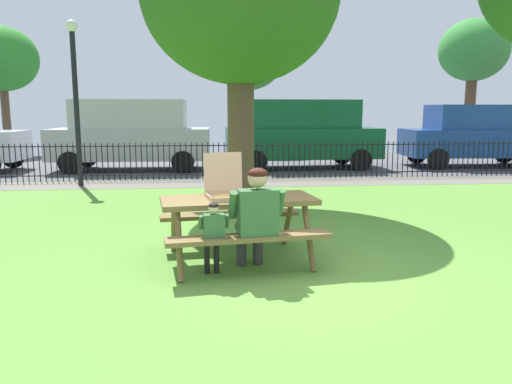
# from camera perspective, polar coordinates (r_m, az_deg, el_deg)

# --- Properties ---
(ground) EXTENTS (28.00, 11.81, 0.02)m
(ground) POSITION_cam_1_polar(r_m,az_deg,el_deg) (7.16, 3.30, -5.11)
(ground) COLOR #5E9539
(cobblestone_walkway) EXTENTS (28.00, 1.40, 0.01)m
(cobblestone_walkway) POSITION_cam_1_polar(r_m,az_deg,el_deg) (12.23, -0.28, 1.06)
(cobblestone_walkway) COLOR slate
(street_asphalt) EXTENTS (28.00, 7.13, 0.01)m
(street_asphalt) POSITION_cam_1_polar(r_m,az_deg,el_deg) (16.45, -1.55, 3.23)
(street_asphalt) COLOR #515154
(picnic_table_foreground) EXTENTS (1.99, 1.72, 0.79)m
(picnic_table_foreground) POSITION_cam_1_polar(r_m,az_deg,el_deg) (5.85, -2.02, -2.33)
(picnic_table_foreground) COLOR brown
(picnic_table_foreground) RESTS_ON ground
(pizza_box_open) EXTENTS (0.55, 0.58, 0.52)m
(pizza_box_open) POSITION_cam_1_polar(r_m,az_deg,el_deg) (5.80, -3.44, 0.29)
(pizza_box_open) COLOR tan
(pizza_box_open) RESTS_ON picnic_table_foreground
(pizza_slice_on_table) EXTENTS (0.20, 0.27, 0.02)m
(pizza_slice_on_table) POSITION_cam_1_polar(r_m,az_deg,el_deg) (6.02, 0.11, -0.24)
(pizza_slice_on_table) COLOR #F3D757
(pizza_slice_on_table) RESTS_ON picnic_table_foreground
(adult_at_table) EXTENTS (0.63, 0.63, 1.19)m
(adult_at_table) POSITION_cam_1_polar(r_m,az_deg,el_deg) (5.37, -0.02, -2.73)
(adult_at_table) COLOR #373737
(adult_at_table) RESTS_ON ground
(child_at_table) EXTENTS (0.34, 0.33, 0.84)m
(child_at_table) POSITION_cam_1_polar(r_m,az_deg,el_deg) (5.29, -4.96, -4.60)
(child_at_table) COLOR black
(child_at_table) RESTS_ON ground
(iron_fence_streetside) EXTENTS (22.62, 0.03, 0.96)m
(iron_fence_streetside) POSITION_cam_1_polar(r_m,az_deg,el_deg) (12.86, -0.55, 3.68)
(iron_fence_streetside) COLOR black
(iron_fence_streetside) RESTS_ON ground
(lamp_post_walkway) EXTENTS (0.28, 0.28, 3.80)m
(lamp_post_walkway) POSITION_cam_1_polar(r_m,az_deg,el_deg) (12.34, -20.17, 11.47)
(lamp_post_walkway) COLOR black
(lamp_post_walkway) RESTS_ON ground
(parked_car_center) EXTENTS (4.62, 2.00, 2.08)m
(parked_car_center) POSITION_cam_1_polar(r_m,az_deg,el_deg) (15.19, -14.21, 6.59)
(parked_car_center) COLOR #BCBABB
(parked_car_center) RESTS_ON ground
(parked_car_right) EXTENTS (4.68, 2.11, 2.08)m
(parked_car_right) POSITION_cam_1_polar(r_m,az_deg,el_deg) (15.26, 5.41, 6.85)
(parked_car_right) COLOR #0F502C
(parked_car_right) RESTS_ON ground
(parked_car_far_right) EXTENTS (4.49, 2.10, 1.94)m
(parked_car_far_right) POSITION_cam_1_polar(r_m,az_deg,el_deg) (17.15, 23.88, 6.07)
(parked_car_far_right) COLOR navy
(parked_car_far_right) RESTS_ON ground
(far_tree_left) EXTENTS (2.84, 2.84, 5.07)m
(far_tree_left) POSITION_cam_1_polar(r_m,az_deg,el_deg) (22.76, -27.33, 13.43)
(far_tree_left) COLOR brown
(far_tree_left) RESTS_ON ground
(far_tree_midleft) EXTENTS (3.05, 3.05, 5.33)m
(far_tree_midleft) POSITION_cam_1_polar(r_m,az_deg,el_deg) (21.27, -0.99, 15.23)
(far_tree_midleft) COLOR brown
(far_tree_midleft) RESTS_ON ground
(far_tree_center) EXTENTS (2.94, 2.94, 5.66)m
(far_tree_center) POSITION_cam_1_polar(r_m,az_deg,el_deg) (24.10, 23.84, 14.59)
(far_tree_center) COLOR brown
(far_tree_center) RESTS_ON ground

